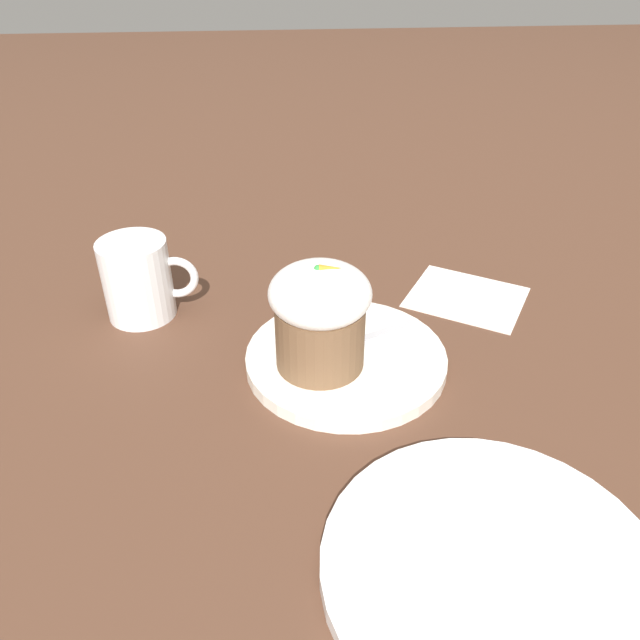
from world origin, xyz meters
TOP-DOWN VIEW (x-y plane):
  - ground_plane at (0.00, 0.00)m, footprint 4.00×4.00m
  - dessert_plate at (0.00, 0.00)m, footprint 0.20×0.20m
  - carrot_cake at (-0.03, -0.01)m, footprint 0.10×0.10m
  - spoon at (0.01, 0.01)m, footprint 0.11×0.07m
  - coffee_cup at (-0.22, 0.11)m, footprint 0.11×0.08m
  - side_plate at (0.07, -0.25)m, footprint 0.24×0.24m
  - paper_napkin at (0.16, 0.12)m, footprint 0.17×0.16m

SIDE VIEW (x-z plane):
  - ground_plane at x=0.00m, z-range 0.00..0.00m
  - paper_napkin at x=0.16m, z-range 0.00..0.00m
  - dessert_plate at x=0.00m, z-range 0.00..0.01m
  - side_plate at x=0.07m, z-range 0.00..0.01m
  - spoon at x=0.01m, z-range 0.01..0.02m
  - coffee_cup at x=-0.22m, z-range 0.00..0.09m
  - carrot_cake at x=-0.03m, z-range 0.02..0.13m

